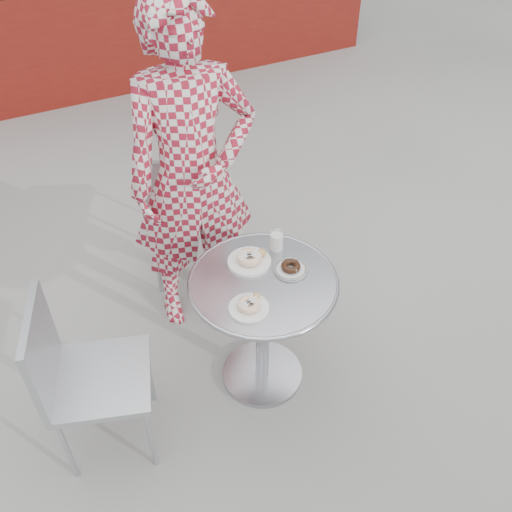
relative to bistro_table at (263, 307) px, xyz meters
name	(u,v)px	position (x,y,z in m)	size (l,w,h in m)	color
ground	(267,378)	(0.01, -0.03, -0.53)	(60.00, 60.00, 0.00)	#A8A5A0
bistro_table	(263,307)	(0.00, 0.00, 0.00)	(0.70, 0.70, 0.71)	#B8B8BD
chair_far	(190,236)	(-0.02, 0.93, -0.24)	(0.59, 0.60, 0.95)	#ACAFB3
chair_left	(106,403)	(-0.81, 0.01, -0.26)	(0.54, 0.53, 0.89)	#ACAFB3
seated_person	(193,177)	(-0.08, 0.63, 0.38)	(0.67, 0.44, 1.83)	maroon
plate_far	(250,259)	(0.00, 0.14, 0.19)	(0.21, 0.21, 0.05)	white
plate_near	(249,306)	(-0.13, -0.13, 0.19)	(0.18, 0.18, 0.05)	white
plate_checker	(291,268)	(0.15, 0.00, 0.18)	(0.16, 0.16, 0.04)	white
milk_cup	(277,241)	(0.16, 0.17, 0.22)	(0.07, 0.07, 0.10)	white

